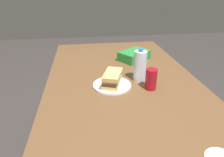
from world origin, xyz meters
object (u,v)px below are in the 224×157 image
at_px(paper_plate, 112,85).
at_px(water_bottle_tall, 140,66).
at_px(sandwich, 112,78).
at_px(chip_bag, 134,55).
at_px(soda_can_red, 151,79).
at_px(dining_table, 125,97).

distance_m(paper_plate, water_bottle_tall, 0.21).
relative_size(paper_plate, sandwich, 1.11).
relative_size(chip_bag, water_bottle_tall, 1.12).
bearing_deg(soda_can_red, sandwich, -104.96).
relative_size(soda_can_red, water_bottle_tall, 0.60).
distance_m(chip_bag, water_bottle_tall, 0.37).
xyz_separation_m(dining_table, water_bottle_tall, (-0.06, 0.10, 0.17)).
height_order(soda_can_red, water_bottle_tall, water_bottle_tall).
xyz_separation_m(sandwich, soda_can_red, (0.06, 0.22, 0.01)).
relative_size(dining_table, sandwich, 8.95).
xyz_separation_m(dining_table, chip_bag, (-0.42, 0.15, 0.11)).
bearing_deg(chip_bag, paper_plate, 24.90).
bearing_deg(chip_bag, soda_can_red, 51.95).
bearing_deg(soda_can_red, water_bottle_tall, -163.72).
bearing_deg(dining_table, soda_can_red, 65.83).
bearing_deg(sandwich, dining_table, 92.97).
bearing_deg(water_bottle_tall, sandwich, -71.04).
height_order(dining_table, paper_plate, paper_plate).
bearing_deg(dining_table, sandwich, -87.03).
relative_size(sandwich, water_bottle_tall, 0.99).
bearing_deg(dining_table, chip_bag, 159.78).
bearing_deg(soda_can_red, dining_table, -114.17).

